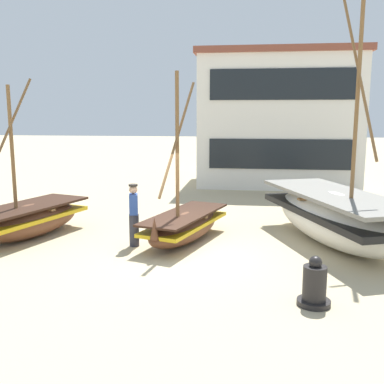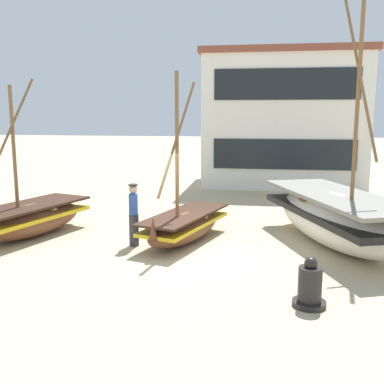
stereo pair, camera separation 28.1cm
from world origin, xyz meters
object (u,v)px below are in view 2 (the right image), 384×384
at_px(fishing_boat_near_left, 185,225).
at_px(fisherman_by_hull, 134,215).
at_px(capstan_winch, 310,287).
at_px(fishing_boat_centre_large, 337,217).
at_px(fishing_boat_far_right, 31,218).
at_px(harbor_building_main, 282,119).

bearing_deg(fishing_boat_near_left, fisherman_by_hull, -153.22).
xyz_separation_m(fishing_boat_near_left, capstan_winch, (3.00, -3.91, -0.09)).
xyz_separation_m(fishing_boat_centre_large, fisherman_by_hull, (-5.38, -0.88, 0.05)).
bearing_deg(capstan_winch, fishing_boat_far_right, 153.31).
distance_m(fishing_boat_near_left, fishing_boat_far_right, 4.52).
relative_size(fishing_boat_far_right, harbor_building_main, 0.57).
distance_m(fishing_boat_centre_large, harbor_building_main, 12.05).
bearing_deg(fisherman_by_hull, fishing_boat_near_left, 26.78).
distance_m(fisherman_by_hull, harbor_building_main, 13.58).
height_order(fishing_boat_near_left, harbor_building_main, harbor_building_main).
relative_size(fishing_boat_near_left, fishing_boat_centre_large, 0.70).
height_order(fishing_boat_centre_large, fisherman_by_hull, fishing_boat_centre_large).
xyz_separation_m(fishing_boat_near_left, harbor_building_main, (3.08, 11.99, 2.80)).
height_order(fishing_boat_far_right, harbor_building_main, harbor_building_main).
bearing_deg(fishing_boat_far_right, capstan_winch, -26.69).
relative_size(fishing_boat_near_left, harbor_building_main, 0.58).
height_order(fishing_boat_near_left, fishing_boat_far_right, fishing_boat_near_left).
bearing_deg(capstan_winch, fishing_boat_centre_large, 75.06).
height_order(fishing_boat_far_right, capstan_winch, fishing_boat_far_right).
xyz_separation_m(fishing_boat_near_left, fishing_boat_centre_large, (4.10, 0.24, 0.31)).
distance_m(fishing_boat_far_right, harbor_building_main, 14.56).
relative_size(fishing_boat_centre_large, fishing_boat_far_right, 1.46).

